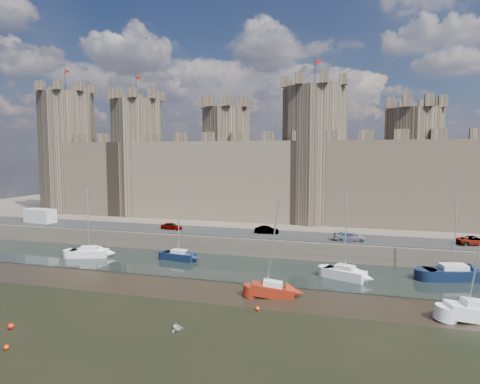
{
  "coord_description": "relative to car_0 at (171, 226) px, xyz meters",
  "views": [
    {
      "loc": [
        10.34,
        -26.56,
        14.46
      ],
      "look_at": [
        -3.72,
        22.0,
        9.83
      ],
      "focal_mm": 32.0,
      "sensor_mm": 36.0,
      "label": 1
    }
  ],
  "objects": [
    {
      "name": "car_0",
      "position": [
        0.0,
        0.0,
        0.0
      ],
      "size": [
        3.53,
        1.77,
        1.15
      ],
      "primitive_type": "imported",
      "rotation": [
        0.0,
        0.0,
        1.45
      ],
      "color": "gray",
      "rests_on": "quay"
    },
    {
      "name": "dinghy_3",
      "position": [
        14.31,
        -29.41,
        -2.76
      ],
      "size": [
        1.57,
        1.53,
        0.63
      ],
      "primitive_type": "imported",
      "rotation": [
        1.57,
        0.0,
        0.96
      ],
      "color": "white",
      "rests_on": "ground"
    },
    {
      "name": "water_channel",
      "position": [
        18.22,
        -9.68,
        -3.04
      ],
      "size": [
        160.0,
        12.0,
        0.08
      ],
      "primitive_type": "cube",
      "color": "black",
      "rests_on": "ground"
    },
    {
      "name": "buoy_0",
      "position": [
        1.0,
        -32.85,
        -2.83
      ],
      "size": [
        0.5,
        0.5,
        0.5
      ],
      "primitive_type": "sphere",
      "color": "red",
      "rests_on": "ground"
    },
    {
      "name": "road",
      "position": [
        18.22,
        0.32,
        -0.53
      ],
      "size": [
        160.0,
        7.0,
        0.1
      ],
      "primitive_type": "cube",
      "color": "black",
      "rests_on": "quay"
    },
    {
      "name": "car_1",
      "position": [
        14.99,
        0.83,
        0.01
      ],
      "size": [
        3.66,
        1.59,
        1.17
      ],
      "primitive_type": "imported",
      "rotation": [
        0.0,
        0.0,
        1.67
      ],
      "color": "gray",
      "rests_on": "quay"
    },
    {
      "name": "sailboat_4",
      "position": [
        20.06,
        -19.0,
        -2.33
      ],
      "size": [
        4.56,
        2.43,
        10.13
      ],
      "rotation": [
        0.0,
        0.0,
        0.18
      ],
      "color": "maroon",
      "rests_on": "ground"
    },
    {
      "name": "sailboat_1",
      "position": [
        4.97,
        -8.3,
        -2.34
      ],
      "size": [
        4.67,
        2.35,
        8.97
      ],
      "rotation": [
        0.0,
        0.0,
        -0.14
      ],
      "color": "black",
      "rests_on": "ground"
    },
    {
      "name": "sailboat_0",
      "position": [
        -7.71,
        -10.18,
        -2.32
      ],
      "size": [
        5.43,
        3.46,
        9.48
      ],
      "rotation": [
        0.0,
        0.0,
        0.32
      ],
      "color": "white",
      "rests_on": "ground"
    },
    {
      "name": "castle",
      "position": [
        17.59,
        14.32,
        8.6
      ],
      "size": [
        108.5,
        11.0,
        29.0
      ],
      "color": "#42382B",
      "rests_on": "quay"
    },
    {
      "name": "car_2",
      "position": [
        27.01,
        -1.32,
        0.06
      ],
      "size": [
        4.53,
        2.23,
        1.27
      ],
      "primitive_type": "imported",
      "rotation": [
        0.0,
        0.0,
        1.68
      ],
      "color": "gray",
      "rests_on": "quay"
    },
    {
      "name": "buoy_4",
      "position": [
        3.61,
        -35.96,
        -2.88
      ],
      "size": [
        0.4,
        0.4,
        0.4
      ],
      "primitive_type": "sphere",
      "color": "red",
      "rests_on": "ground"
    },
    {
      "name": "van",
      "position": [
        -24.48,
        -0.18,
        0.63
      ],
      "size": [
        5.78,
        2.96,
        2.41
      ],
      "primitive_type": "cube",
      "rotation": [
        0.0,
        0.0,
        -0.14
      ],
      "color": "silver",
      "rests_on": "quay"
    },
    {
      "name": "ground",
      "position": [
        18.22,
        -33.68,
        -3.08
      ],
      "size": [
        160.0,
        160.0,
        0.0
      ],
      "primitive_type": "plane",
      "color": "black",
      "rests_on": "ground"
    },
    {
      "name": "sailboat_5",
      "position": [
        38.27,
        -20.09,
        -2.29
      ],
      "size": [
        5.51,
        3.29,
        11.15
      ],
      "rotation": [
        0.0,
        0.0,
        0.26
      ],
      "color": "white",
      "rests_on": "ground"
    },
    {
      "name": "sailboat_2",
      "position": [
        26.8,
        -10.98,
        -2.27
      ],
      "size": [
        5.04,
        3.46,
        10.14
      ],
      "rotation": [
        0.0,
        0.0,
        -0.39
      ],
      "color": "white",
      "rests_on": "ground"
    },
    {
      "name": "quay",
      "position": [
        18.22,
        26.32,
        -1.83
      ],
      "size": [
        160.0,
        60.0,
        2.5
      ],
      "primitive_type": "cube",
      "color": "#4C443A",
      "rests_on": "ground"
    },
    {
      "name": "sailboat_3",
      "position": [
        38.69,
        -7.78,
        -2.23
      ],
      "size": [
        6.78,
        4.06,
        11.14
      ],
      "rotation": [
        0.0,
        0.0,
        0.27
      ],
      "color": "black",
      "rests_on": "ground"
    },
    {
      "name": "car_3",
      "position": [
        42.61,
        0.62,
        0.03
      ],
      "size": [
        4.73,
        3.04,
        1.21
      ],
      "primitive_type": "imported",
      "rotation": [
        0.0,
        0.0,
        1.82
      ],
      "color": "gray",
      "rests_on": "quay"
    },
    {
      "name": "buoy_1",
      "position": [
        19.52,
        -23.2,
        -2.88
      ],
      "size": [
        0.4,
        0.4,
        0.4
      ],
      "primitive_type": "sphere",
      "color": "#EF3C0A",
      "rests_on": "ground"
    }
  ]
}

